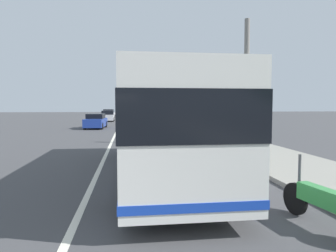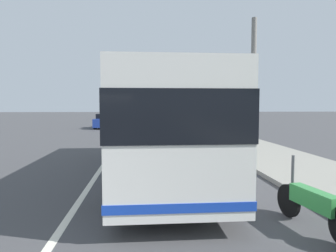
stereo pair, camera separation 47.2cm
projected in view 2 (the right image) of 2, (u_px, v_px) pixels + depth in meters
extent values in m
cube|color=gray|center=(282.00, 160.00, 12.28)|extent=(110.00, 3.60, 0.14)
cube|color=silver|center=(104.00, 165.00, 11.70)|extent=(110.00, 0.16, 0.01)
cube|color=silver|center=(161.00, 122.00, 10.06)|extent=(10.44, 2.54, 2.75)
cube|color=black|center=(161.00, 111.00, 10.04)|extent=(10.48, 2.58, 0.91)
cube|color=#193FB2|center=(161.00, 156.00, 10.14)|extent=(10.47, 2.57, 0.16)
cylinder|color=black|center=(130.00, 146.00, 13.36)|extent=(1.00, 0.30, 1.00)
cylinder|color=black|center=(182.00, 145.00, 13.56)|extent=(1.00, 0.30, 1.00)
cylinder|color=black|center=(119.00, 186.00, 6.72)|extent=(1.00, 0.30, 1.00)
cylinder|color=black|center=(221.00, 183.00, 6.92)|extent=(1.00, 0.30, 1.00)
cylinder|color=black|center=(289.00, 200.00, 6.22)|extent=(0.67, 0.18, 0.66)
cube|color=#338C3F|center=(314.00, 199.00, 5.50)|extent=(1.11, 0.41, 0.33)
cylinder|color=#4C4C51|center=(293.00, 173.00, 6.08)|extent=(0.06, 0.06, 0.70)
cube|color=gold|center=(153.00, 119.00, 38.44)|extent=(4.28, 2.01, 0.84)
cube|color=black|center=(152.00, 114.00, 38.45)|extent=(2.30, 1.75, 0.46)
cylinder|color=black|center=(145.00, 121.00, 39.71)|extent=(0.65, 0.26, 0.64)
cylinder|color=black|center=(158.00, 121.00, 39.94)|extent=(0.65, 0.26, 0.64)
cylinder|color=black|center=(147.00, 122.00, 36.98)|extent=(0.65, 0.26, 0.64)
cylinder|color=black|center=(160.00, 122.00, 37.21)|extent=(0.65, 0.26, 0.64)
cube|color=silver|center=(119.00, 117.00, 44.77)|extent=(4.39, 1.82, 0.79)
cube|color=black|center=(119.00, 113.00, 44.88)|extent=(2.07, 1.67, 0.56)
cylinder|color=black|center=(124.00, 119.00, 43.42)|extent=(0.64, 0.22, 0.64)
cylinder|color=black|center=(113.00, 119.00, 43.28)|extent=(0.64, 0.22, 0.64)
cylinder|color=black|center=(125.00, 119.00, 46.30)|extent=(0.64, 0.22, 0.64)
cylinder|color=black|center=(114.00, 119.00, 46.15)|extent=(0.64, 0.22, 0.64)
cube|color=navy|center=(106.00, 122.00, 30.82)|extent=(4.56, 2.01, 0.81)
cube|color=black|center=(106.00, 116.00, 30.79)|extent=(2.24, 1.74, 0.47)
cylinder|color=black|center=(112.00, 126.00, 29.39)|extent=(0.65, 0.26, 0.64)
cylinder|color=black|center=(95.00, 126.00, 29.35)|extent=(0.65, 0.26, 0.64)
cylinder|color=black|center=(116.00, 124.00, 32.33)|extent=(0.65, 0.26, 0.64)
cylinder|color=black|center=(101.00, 124.00, 32.29)|extent=(0.65, 0.26, 0.64)
cube|color=silver|center=(121.00, 115.00, 55.88)|extent=(4.03, 2.10, 0.85)
cube|color=black|center=(121.00, 111.00, 55.81)|extent=(2.25, 1.85, 0.58)
cylinder|color=black|center=(125.00, 117.00, 54.63)|extent=(0.65, 0.26, 0.64)
cylinder|color=black|center=(115.00, 117.00, 54.58)|extent=(0.65, 0.26, 0.64)
cylinder|color=black|center=(126.00, 116.00, 57.22)|extent=(0.65, 0.26, 0.64)
cylinder|color=black|center=(117.00, 116.00, 57.17)|extent=(0.65, 0.26, 0.64)
cylinder|color=slate|center=(253.00, 83.00, 16.93)|extent=(0.29, 0.29, 7.09)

